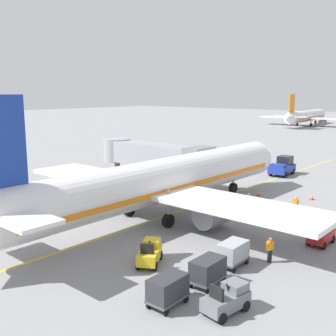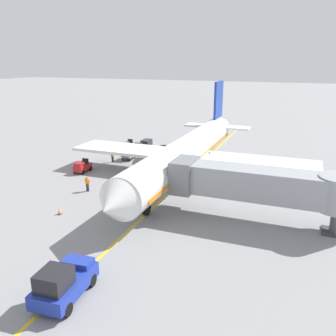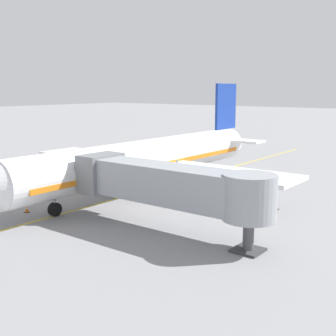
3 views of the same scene
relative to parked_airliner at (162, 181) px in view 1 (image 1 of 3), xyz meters
name	(u,v)px [view 1 (image 1 of 3)]	position (x,y,z in m)	size (l,w,h in m)	color
ground_plane	(171,214)	(0.09, 1.20, -3.19)	(400.00, 400.00, 0.00)	gray
gate_lead_in_line	(171,214)	(0.09, 1.20, -3.18)	(0.24, 80.00, 0.01)	gold
parked_airliner	(162,181)	(0.00, 0.00, 0.00)	(30.03, 37.22, 10.63)	white
jet_bridge	(153,155)	(-9.61, 9.08, 0.27)	(15.73, 3.50, 4.98)	#93999E
pushback_tractor	(283,167)	(-0.42, 24.18, -2.09)	(2.57, 4.57, 2.40)	#1E339E
baggage_tug_lead	(150,253)	(6.13, -7.90, -2.47)	(2.34, 2.76, 1.62)	gold
baggage_tug_trailing	(227,299)	(13.07, -9.64, -2.47)	(1.60, 2.65, 1.62)	slate
baggage_tug_spare	(322,234)	(13.03, 2.74, -2.47)	(1.29, 2.50, 1.62)	#B21E1E
baggage_cart_front	(233,252)	(10.30, -4.77, -2.24)	(1.38, 2.92, 1.58)	#4C4C51
baggage_cart_second_in_train	(208,270)	(10.65, -7.91, -2.24)	(1.38, 2.92, 1.58)	#4C4C51
baggage_cart_third_in_train	(168,288)	(10.42, -11.08, -2.24)	(1.38, 2.92, 1.58)	#4C4C51
ground_crew_wing_walker	(296,204)	(8.56, 8.27, -2.23)	(0.73, 0.28, 1.69)	#232328
ground_crew_loader	(270,248)	(11.77, -2.70, -2.23)	(0.35, 0.71, 1.69)	#232328
ground_crew_marshaller	(249,201)	(4.89, 6.42, -2.23)	(0.28, 0.73, 1.69)	#232328
safety_cone_nose_left	(259,193)	(2.75, 12.23, -2.90)	(0.36, 0.36, 0.59)	black
safety_cone_nose_right	(312,197)	(7.58, 14.37, -2.90)	(0.36, 0.36, 0.59)	black
distant_taxiing_airliner	(306,116)	(-30.43, 102.30, -0.16)	(28.85, 35.48, 10.10)	silver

